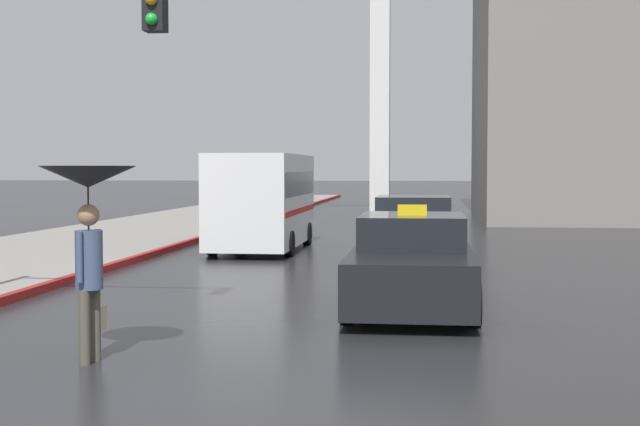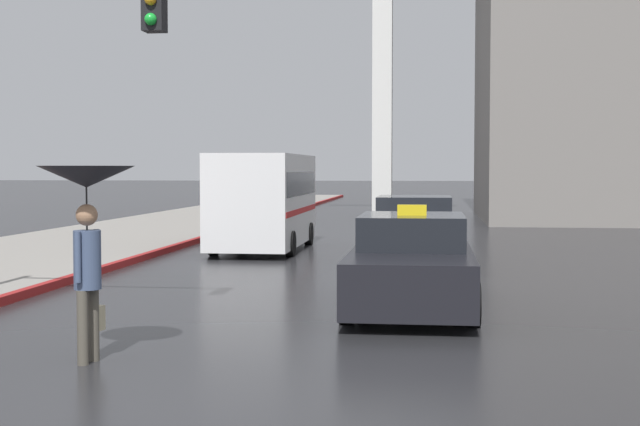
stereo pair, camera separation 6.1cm
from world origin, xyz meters
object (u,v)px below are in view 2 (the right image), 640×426
(pedestrian_with_umbrella, at_px, (87,204))
(traffic_light, at_px, (5,64))
(taxi, at_px, (412,265))
(sedan_red, at_px, (414,235))
(ambulance_van, at_px, (264,197))
(monument_cross, at_px, (383,8))

(pedestrian_with_umbrella, distance_m, traffic_light, 3.48)
(pedestrian_with_umbrella, bearing_deg, taxi, -28.16)
(sedan_red, relative_size, pedestrian_with_umbrella, 2.01)
(pedestrian_with_umbrella, bearing_deg, ambulance_van, 12.95)
(ambulance_van, height_order, monument_cross, monument_cross)
(traffic_light, height_order, monument_cross, monument_cross)
(sedan_red, height_order, ambulance_van, ambulance_van)
(taxi, bearing_deg, pedestrian_with_umbrella, 51.43)
(sedan_red, height_order, pedestrian_with_umbrella, pedestrian_with_umbrella)
(sedan_red, xyz_separation_m, ambulance_van, (-3.97, 3.51, 0.69))
(pedestrian_with_umbrella, relative_size, monument_cross, 0.13)
(ambulance_van, relative_size, pedestrian_with_umbrella, 2.55)
(traffic_light, bearing_deg, pedestrian_with_umbrella, -47.51)
(sedan_red, xyz_separation_m, monument_cross, (-1.90, 22.28, 8.86))
(ambulance_van, distance_m, pedestrian_with_umbrella, 13.61)
(taxi, xyz_separation_m, sedan_red, (-0.07, 5.77, 0.04))
(monument_cross, bearing_deg, traffic_light, -96.57)
(taxi, xyz_separation_m, pedestrian_with_umbrella, (-3.44, -4.31, 1.09))
(pedestrian_with_umbrella, height_order, traffic_light, traffic_light)
(ambulance_van, distance_m, monument_cross, 20.58)
(taxi, relative_size, pedestrian_with_umbrella, 2.18)
(ambulance_van, distance_m, traffic_light, 11.69)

